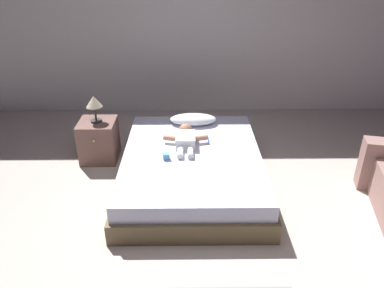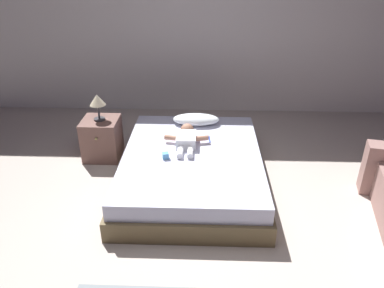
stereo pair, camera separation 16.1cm
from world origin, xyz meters
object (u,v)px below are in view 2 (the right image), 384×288
Objects in this scene: bed at (192,168)px; toy_block at (166,156)px; nightstand at (102,138)px; baby at (186,138)px; toothbrush at (209,139)px; pillow at (196,119)px; lamp at (97,101)px.

bed is 26.40× the size of toy_block.
bed is 1.22m from nightstand.
baby is 0.28m from toothbrush.
pillow is 0.51m from baby.
baby reaches higher than pillow.
pillow is 1.16m from lamp.
toy_block is (-0.19, -0.34, -0.03)m from baby.
lamp reaches higher than bed.
toothbrush is at bearing -9.73° from nightstand.
baby is at bearing -156.30° from toothbrush.
lamp is (0.00, 0.00, 0.47)m from nightstand.
bed is at bearing -119.94° from toothbrush.
toothbrush is 2.09× the size of toy_block.
lamp is (-1.27, 0.22, 0.34)m from toothbrush.
bed is 6.30× the size of lamp.
pillow is at bearing 111.93° from toothbrush.
toothbrush is at bearing -68.07° from pillow.
toothbrush is 0.63m from toy_block.
nightstand is at bearing -90.00° from lamp.
toothbrush is at bearing 45.25° from toy_block.
lamp is at bearing 162.28° from baby.
baby is (-0.09, -0.50, -0.00)m from pillow.
bed is at bearing -91.74° from pillow.
bed is at bearing -71.60° from baby.
bed is 12.62× the size of toothbrush.
nightstand is (-1.03, 0.33, -0.19)m from baby.
toy_block is at bearing -38.64° from nightstand.
pillow is 3.55× the size of toothbrush.
bed is 1.33m from lamp.
toothbrush is at bearing -9.73° from lamp.
baby is at bearing 60.11° from toy_block.
lamp is 1.11m from toy_block.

